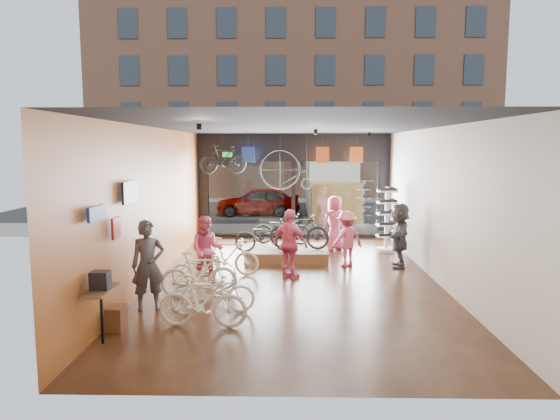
{
  "coord_description": "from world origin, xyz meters",
  "views": [
    {
      "loc": [
        -0.12,
        -12.27,
        3.3
      ],
      "look_at": [
        -0.4,
        1.4,
        1.59
      ],
      "focal_mm": 32.0,
      "sensor_mm": 36.0,
      "label": 1
    }
  ],
  "objects_px": {
    "display_bike_left": "(266,236)",
    "customer_5": "(399,235)",
    "floor_bike_3": "(199,274)",
    "display_platform": "(287,253)",
    "street_car": "(258,201)",
    "floor_bike_5": "(227,256)",
    "hung_bike": "(223,159)",
    "floor_bike_1": "(203,301)",
    "floor_bike_2": "(213,292)",
    "box_truck": "(332,190)",
    "customer_2": "(290,244)",
    "customer_4": "(335,223)",
    "customer_0": "(148,265)",
    "customer_3": "(347,239)",
    "customer_1": "(207,250)",
    "penny_farthing": "(288,171)",
    "display_bike_mid": "(299,231)",
    "sunglasses_rack": "(387,219)",
    "floor_bike_4": "(203,270)",
    "display_bike_right": "(282,229)"
  },
  "relations": [
    {
      "from": "floor_bike_5",
      "to": "penny_farthing",
      "type": "relative_size",
      "value": 0.97
    },
    {
      "from": "floor_bike_5",
      "to": "customer_4",
      "type": "xyz_separation_m",
      "value": [
        3.07,
        3.34,
        0.38
      ]
    },
    {
      "from": "customer_4",
      "to": "street_car",
      "type": "bearing_deg",
      "value": -97.2
    },
    {
      "from": "street_car",
      "to": "box_truck",
      "type": "bearing_deg",
      "value": 74.15
    },
    {
      "from": "display_bike_left",
      "to": "customer_5",
      "type": "height_order",
      "value": "customer_5"
    },
    {
      "from": "floor_bike_3",
      "to": "display_bike_mid",
      "type": "height_order",
      "value": "display_bike_mid"
    },
    {
      "from": "customer_4",
      "to": "floor_bike_3",
      "type": "bearing_deg",
      "value": 29.17
    },
    {
      "from": "display_bike_left",
      "to": "customer_5",
      "type": "distance_m",
      "value": 3.78
    },
    {
      "from": "street_car",
      "to": "floor_bike_2",
      "type": "bearing_deg",
      "value": 0.1
    },
    {
      "from": "display_bike_left",
      "to": "hung_bike",
      "type": "relative_size",
      "value": 1.11
    },
    {
      "from": "floor_bike_2",
      "to": "display_bike_right",
      "type": "bearing_deg",
      "value": -22.93
    },
    {
      "from": "customer_4",
      "to": "customer_5",
      "type": "bearing_deg",
      "value": 97.08
    },
    {
      "from": "street_car",
      "to": "floor_bike_2",
      "type": "relative_size",
      "value": 2.41
    },
    {
      "from": "floor_bike_5",
      "to": "display_bike_left",
      "type": "xyz_separation_m",
      "value": [
        0.91,
        1.56,
        0.26
      ]
    },
    {
      "from": "floor_bike_5",
      "to": "display_bike_mid",
      "type": "bearing_deg",
      "value": -37.25
    },
    {
      "from": "floor_bike_5",
      "to": "hung_bike",
      "type": "xyz_separation_m",
      "value": [
        -0.6,
        3.84,
        2.42
      ]
    },
    {
      "from": "display_platform",
      "to": "floor_bike_1",
      "type": "bearing_deg",
      "value": -104.36
    },
    {
      "from": "customer_2",
      "to": "customer_5",
      "type": "bearing_deg",
      "value": -119.77
    },
    {
      "from": "floor_bike_1",
      "to": "customer_5",
      "type": "bearing_deg",
      "value": -40.18
    },
    {
      "from": "sunglasses_rack",
      "to": "display_bike_right",
      "type": "bearing_deg",
      "value": -177.73
    },
    {
      "from": "sunglasses_rack",
      "to": "customer_1",
      "type": "bearing_deg",
      "value": -146.88
    },
    {
      "from": "customer_1",
      "to": "sunglasses_rack",
      "type": "relative_size",
      "value": 0.8
    },
    {
      "from": "floor_bike_5",
      "to": "customer_1",
      "type": "height_order",
      "value": "customer_1"
    },
    {
      "from": "box_truck",
      "to": "customer_0",
      "type": "height_order",
      "value": "box_truck"
    },
    {
      "from": "customer_2",
      "to": "floor_bike_2",
      "type": "bearing_deg",
      "value": 97.6
    },
    {
      "from": "display_platform",
      "to": "floor_bike_2",
      "type": "bearing_deg",
      "value": -105.65
    },
    {
      "from": "floor_bike_1",
      "to": "floor_bike_2",
      "type": "height_order",
      "value": "floor_bike_1"
    },
    {
      "from": "sunglasses_rack",
      "to": "hung_bike",
      "type": "relative_size",
      "value": 1.31
    },
    {
      "from": "floor_bike_4",
      "to": "display_bike_left",
      "type": "relative_size",
      "value": 0.91
    },
    {
      "from": "floor_bike_1",
      "to": "customer_2",
      "type": "distance_m",
      "value": 3.86
    },
    {
      "from": "floor_bike_3",
      "to": "display_bike_mid",
      "type": "bearing_deg",
      "value": -39.41
    },
    {
      "from": "penny_farthing",
      "to": "display_bike_left",
      "type": "bearing_deg",
      "value": -102.61
    },
    {
      "from": "customer_0",
      "to": "floor_bike_3",
      "type": "bearing_deg",
      "value": 25.54
    },
    {
      "from": "customer_5",
      "to": "floor_bike_1",
      "type": "bearing_deg",
      "value": -33.4
    },
    {
      "from": "box_truck",
      "to": "floor_bike_1",
      "type": "distance_m",
      "value": 14.87
    },
    {
      "from": "penny_farthing",
      "to": "hung_bike",
      "type": "xyz_separation_m",
      "value": [
        -2.16,
        -0.62,
        0.43
      ]
    },
    {
      "from": "floor_bike_4",
      "to": "display_bike_mid",
      "type": "distance_m",
      "value": 3.93
    },
    {
      "from": "floor_bike_3",
      "to": "display_platform",
      "type": "height_order",
      "value": "floor_bike_3"
    },
    {
      "from": "street_car",
      "to": "display_bike_left",
      "type": "distance_m",
      "value": 10.13
    },
    {
      "from": "display_platform",
      "to": "hung_bike",
      "type": "height_order",
      "value": "hung_bike"
    },
    {
      "from": "customer_5",
      "to": "penny_farthing",
      "type": "height_order",
      "value": "penny_farthing"
    },
    {
      "from": "floor_bike_4",
      "to": "floor_bike_3",
      "type": "bearing_deg",
      "value": -163.83
    },
    {
      "from": "street_car",
      "to": "floor_bike_3",
      "type": "xyz_separation_m",
      "value": [
        -0.46,
        -13.5,
        -0.18
      ]
    },
    {
      "from": "customer_0",
      "to": "penny_farthing",
      "type": "distance_m",
      "value": 7.94
    },
    {
      "from": "customer_2",
      "to": "customer_4",
      "type": "bearing_deg",
      "value": -74.72
    },
    {
      "from": "street_car",
      "to": "floor_bike_5",
      "type": "bearing_deg",
      "value": -0.3
    },
    {
      "from": "customer_1",
      "to": "floor_bike_2",
      "type": "bearing_deg",
      "value": -81.8
    },
    {
      "from": "street_car",
      "to": "customer_0",
      "type": "relative_size",
      "value": 2.19
    },
    {
      "from": "floor_bike_5",
      "to": "sunglasses_rack",
      "type": "relative_size",
      "value": 0.81
    },
    {
      "from": "customer_2",
      "to": "customer_3",
      "type": "distance_m",
      "value": 2.06
    }
  ]
}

